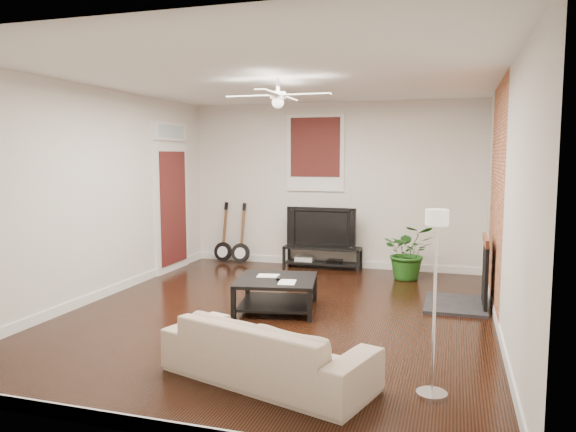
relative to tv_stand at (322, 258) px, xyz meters
name	(u,v)px	position (x,y,z in m)	size (l,w,h in m)	color
room	(278,199)	(0.12, -2.78, 1.22)	(5.01, 6.01, 2.81)	black
brick_accent	(496,197)	(2.61, -1.78, 1.22)	(0.02, 2.20, 2.80)	brown
fireplace	(469,271)	(2.32, -1.78, 0.28)	(0.80, 1.10, 0.92)	black
window_back	(315,153)	(-0.18, 0.19, 1.77)	(1.00, 0.06, 1.30)	#3B1510
door_left	(172,196)	(-2.34, -0.88, 1.07)	(0.08, 1.00, 2.50)	white
tv_stand	(322,258)	(0.00, 0.00, 0.00)	(1.32, 0.35, 0.37)	black
tv	(323,227)	(0.00, 0.02, 0.53)	(1.18, 0.15, 0.68)	black
coffee_table	(276,294)	(0.05, -2.63, 0.01)	(0.95, 0.95, 0.40)	black
sofa	(268,350)	(0.64, -4.67, 0.08)	(1.84, 0.72, 0.54)	tan
floor_lamp	(434,304)	(1.99, -4.57, 0.57)	(0.25, 0.25, 1.50)	silver
potted_plant	(409,252)	(1.47, -0.42, 0.24)	(0.77, 0.67, 0.86)	#1F5719
guitar_left	(223,232)	(-1.82, -0.03, 0.36)	(0.34, 0.24, 1.09)	black
guitar_right	(240,233)	(-1.47, -0.06, 0.36)	(0.34, 0.24, 1.09)	black
ceiling_fan	(278,95)	(0.12, -2.78, 2.42)	(1.24, 1.24, 0.32)	white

